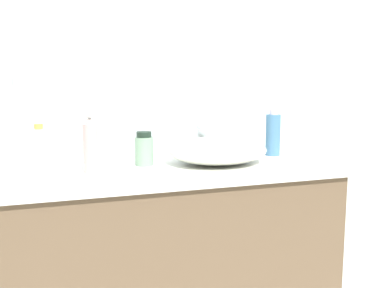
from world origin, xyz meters
name	(u,v)px	position (x,y,z in m)	size (l,w,h in m)	color
bathroom_wall_rear	(164,55)	(0.00, 0.73, 1.30)	(6.00, 0.06, 2.60)	silver
vanity_counter	(166,270)	(-0.08, 0.42, 0.43)	(1.35, 0.54, 0.87)	brown
wall_mirror_panel	(148,46)	(-0.08, 0.69, 1.34)	(1.10, 0.01, 0.94)	#B2BCC6
sink_basin	(218,150)	(0.12, 0.39, 0.92)	(0.39, 0.34, 0.10)	silver
faucet	(202,137)	(0.12, 0.57, 0.95)	(0.03, 0.14, 0.14)	silver
soap_dispenser	(90,146)	(-0.37, 0.38, 0.96)	(0.05, 0.05, 0.22)	#DAA2A2
lotion_bottle	(40,148)	(-0.54, 0.50, 0.94)	(0.06, 0.06, 0.17)	silver
perfume_bottle	(273,134)	(0.42, 0.48, 0.96)	(0.06, 0.06, 0.20)	teal
spray_can	(144,149)	(-0.16, 0.44, 0.93)	(0.07, 0.07, 0.13)	#7CA385
candle_jar	(12,169)	(-0.63, 0.41, 0.89)	(0.05, 0.05, 0.04)	silver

